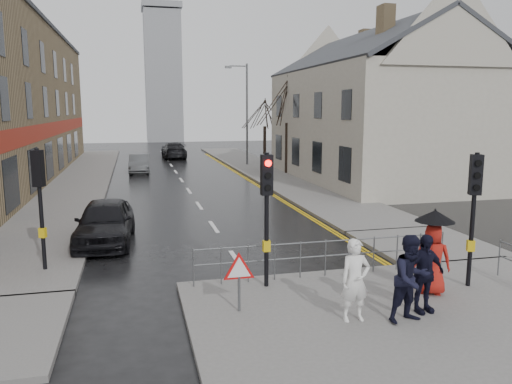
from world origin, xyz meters
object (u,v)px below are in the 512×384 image
pedestrian_d (424,273)px  pedestrian_a (355,280)px  car_parked (105,222)px  pedestrian_with_umbrella (433,249)px  car_mid (139,164)px  pedestrian_b (411,279)px

pedestrian_d → pedestrian_a: bearing=175.9°
pedestrian_a → car_parked: pedestrian_a is taller
pedestrian_a → pedestrian_with_umbrella: 2.70m
pedestrian_d → car_mid: size_ratio=0.44×
pedestrian_a → pedestrian_b: 1.16m
pedestrian_b → pedestrian_a: bearing=153.0°
pedestrian_a → car_mid: (-4.08, 27.83, -0.36)m
car_parked → pedestrian_with_umbrella: bearing=-38.4°
pedestrian_a → pedestrian_d: size_ratio=1.00×
pedestrian_a → pedestrian_d: pedestrian_a is taller
car_parked → car_mid: (1.40, 19.63, -0.10)m
pedestrian_with_umbrella → car_parked: bearing=137.9°
pedestrian_a → pedestrian_b: size_ratio=0.94×
pedestrian_b → car_parked: 10.78m
pedestrian_b → pedestrian_with_umbrella: size_ratio=0.91×
pedestrian_a → pedestrian_d: (1.66, 0.06, -0.00)m
pedestrian_b → car_mid: (-5.19, 28.16, -0.42)m
pedestrian_with_umbrella → car_mid: pedestrian_with_umbrella is taller
pedestrian_with_umbrella → pedestrian_a: bearing=-158.0°
pedestrian_a → pedestrian_b: pedestrian_b is taller
pedestrian_a → pedestrian_d: 1.66m
pedestrian_a → car_parked: size_ratio=0.39×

